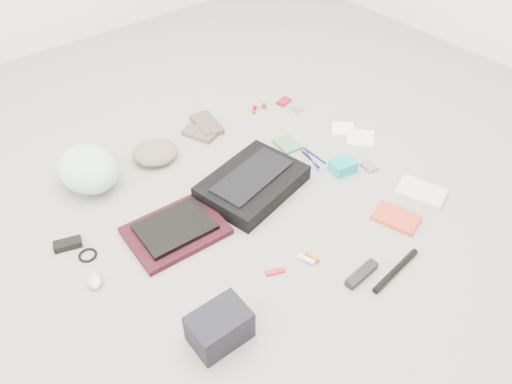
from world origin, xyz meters
TOP-DOWN VIEW (x-y plane):
  - ground_plane at (0.00, 0.00)m, footprint 4.00×4.00m
  - messenger_bag at (0.03, 0.07)m, footprint 0.52×0.42m
  - bag_flap at (0.03, 0.07)m, footprint 0.42×0.25m
  - laptop_sleeve at (-0.39, 0.06)m, footprint 0.40×0.31m
  - laptop at (-0.39, 0.06)m, footprint 0.31×0.23m
  - bike_helmet at (-0.52, 0.56)m, footprint 0.29×0.35m
  - beanie at (-0.19, 0.54)m, footprint 0.28×0.27m
  - mitten_left at (0.08, 0.56)m, footprint 0.14×0.19m
  - mitten_right at (0.15, 0.60)m, footprint 0.14×0.23m
  - power_brick at (-0.77, 0.27)m, footprint 0.12×0.08m
  - cable_coil at (-0.73, 0.17)m, footprint 0.10×0.10m
  - mouse at (-0.76, 0.03)m, footprint 0.08×0.10m
  - camera_bag at (-0.53, -0.46)m, footprint 0.20×0.14m
  - multitool at (-0.20, -0.36)m, footprint 0.08×0.05m
  - toiletry_tube_white at (-0.07, -0.40)m, footprint 0.04×0.08m
  - toiletry_tube_orange at (-0.04, -0.40)m, footprint 0.03×0.06m
  - u_lock at (0.04, -0.59)m, footprint 0.16×0.05m
  - bike_pump at (0.16, -0.66)m, footprint 0.28×0.05m
  - book_red at (0.39, -0.47)m, footprint 0.17×0.22m
  - book_white at (0.61, -0.44)m, footprint 0.20×0.24m
  - notepad at (0.38, 0.21)m, footprint 0.12×0.14m
  - pen_blue at (0.39, 0.04)m, footprint 0.06×0.15m
  - pen_black at (0.39, 0.06)m, footprint 0.03×0.15m
  - pen_navy at (0.42, 0.07)m, footprint 0.01×0.16m
  - accordion_wallet at (0.45, -0.10)m, footprint 0.13×0.11m
  - card_deck at (0.57, -0.17)m, footprint 0.06×0.08m
  - napkin_top at (0.70, 0.13)m, footprint 0.17×0.17m
  - napkin_bottom at (0.71, 0.02)m, footprint 0.19×0.19m
  - lollipop_a at (0.43, 0.55)m, footprint 0.03×0.03m
  - lollipop_b at (0.46, 0.58)m, footprint 0.03×0.03m
  - lollipop_c at (0.51, 0.56)m, footprint 0.03×0.03m
  - altoids_tin at (0.63, 0.52)m, footprint 0.09×0.07m
  - stamp_sheet at (0.64, 0.43)m, footprint 0.06×0.07m

SIDE VIEW (x-z plane):
  - ground_plane at x=0.00m, z-range 0.00..0.00m
  - stamp_sheet at x=0.64m, z-range 0.00..0.00m
  - napkin_top at x=0.70m, z-range 0.00..0.01m
  - napkin_bottom at x=0.71m, z-range 0.00..0.01m
  - pen_black at x=0.39m, z-range 0.00..0.01m
  - pen_navy at x=0.42m, z-range 0.00..0.01m
  - pen_blue at x=0.39m, z-range 0.00..0.01m
  - cable_coil at x=-0.73m, z-range 0.00..0.01m
  - multitool at x=-0.20m, z-range 0.00..0.01m
  - card_deck at x=0.57m, z-range 0.00..0.01m
  - notepad at x=0.38m, z-range 0.00..0.02m
  - altoids_tin at x=0.63m, z-range 0.00..0.02m
  - toiletry_tube_orange at x=-0.04m, z-range 0.00..0.02m
  - book_red at x=0.39m, z-range 0.00..0.02m
  - toiletry_tube_white at x=-0.07m, z-range 0.00..0.02m
  - book_white at x=0.61m, z-range 0.00..0.02m
  - lollipop_a at x=0.43m, z-range 0.00..0.02m
  - lollipop_b at x=0.46m, z-range 0.00..0.03m
  - mitten_left at x=0.08m, z-range 0.00..0.03m
  - bike_pump at x=0.16m, z-range 0.00..0.03m
  - laptop_sleeve at x=-0.39m, z-range 0.00..0.03m
  - lollipop_c at x=0.51m, z-range 0.00..0.03m
  - power_brick at x=-0.77m, z-range 0.00..0.03m
  - u_lock at x=0.04m, z-range 0.00..0.03m
  - mitten_right at x=0.15m, z-range 0.00..0.03m
  - mouse at x=-0.76m, z-range 0.00..0.03m
  - accordion_wallet at x=0.45m, z-range 0.00..0.06m
  - laptop at x=-0.39m, z-range 0.03..0.05m
  - messenger_bag at x=0.03m, z-range 0.00..0.08m
  - beanie at x=-0.19m, z-range 0.00..0.08m
  - camera_bag at x=-0.53m, z-range 0.00..0.13m
  - bag_flap at x=0.03m, z-range 0.08..0.09m
  - bike_helmet at x=-0.52m, z-range 0.00..0.19m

